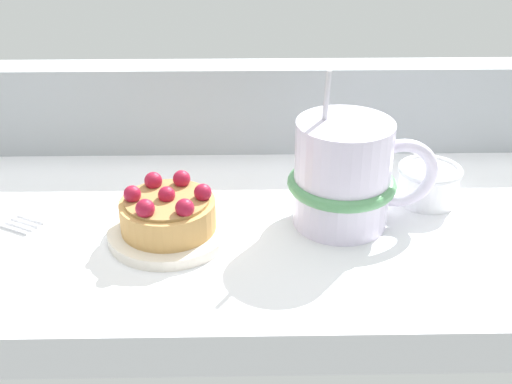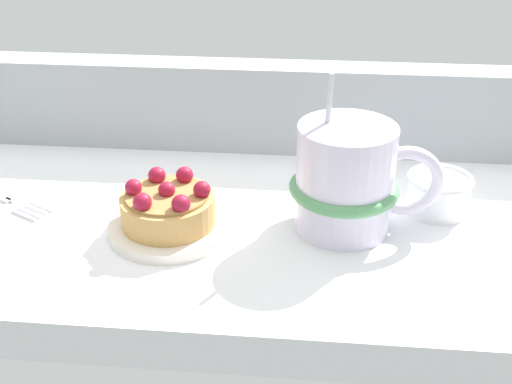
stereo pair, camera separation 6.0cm
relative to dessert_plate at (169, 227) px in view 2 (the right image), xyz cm
name	(u,v)px [view 2 (the right image)]	position (x,y,z in cm)	size (l,w,h in cm)	color
ground_plane	(212,228)	(3.27, 4.30, -2.49)	(82.86, 36.60, 4.02)	white
window_rail_back	(231,106)	(3.27, 20.29, 4.63)	(81.21, 4.61, 10.24)	#9EA3A8
dessert_plate	(169,227)	(0.00, 0.00, 0.00)	(11.38, 11.38, 1.04)	silver
raspberry_tart	(168,206)	(0.00, 0.00, 2.31)	(8.79, 8.79, 4.46)	tan
coffee_mug	(348,180)	(16.52, 2.52, 4.59)	(14.18, 10.29, 15.26)	silver
sugar_bowl	(438,192)	(25.75, 6.53, 1.58)	(6.50, 6.50, 3.86)	white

